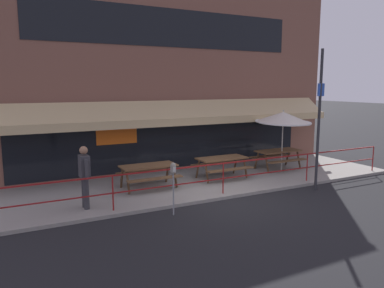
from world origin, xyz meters
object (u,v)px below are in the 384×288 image
(patio_umbrella_right, at_px, (283,118))
(pedestrian_walking, at_px, (85,174))
(street_sign_pole, at_px, (319,119))
(picnic_table_centre, at_px, (222,162))
(parking_meter_near, at_px, (173,173))
(picnic_table_left, at_px, (149,170))
(picnic_table_right, at_px, (278,154))

(patio_umbrella_right, bearing_deg, pedestrian_walking, -171.59)
(street_sign_pole, bearing_deg, patio_umbrella_right, 75.16)
(picnic_table_centre, distance_m, patio_umbrella_right, 3.16)
(pedestrian_walking, xyz_separation_m, parking_meter_near, (2.01, -1.35, 0.09))
(picnic_table_left, relative_size, patio_umbrella_right, 0.76)
(picnic_table_left, bearing_deg, picnic_table_centre, 0.26)
(patio_umbrella_right, bearing_deg, parking_meter_near, -156.72)
(street_sign_pole, bearing_deg, picnic_table_centre, 131.70)
(picnic_table_left, bearing_deg, pedestrian_walking, -153.79)
(picnic_table_left, relative_size, picnic_table_right, 1.00)
(patio_umbrella_right, height_order, parking_meter_near, patio_umbrella_right)
(patio_umbrella_right, xyz_separation_m, parking_meter_near, (-5.82, -2.50, -1.03))
(picnic_table_right, relative_size, patio_umbrella_right, 0.76)
(picnic_table_centre, bearing_deg, parking_meter_near, -140.86)
(picnic_table_right, xyz_separation_m, patio_umbrella_right, (0.00, -0.22, 1.47))
(picnic_table_right, height_order, pedestrian_walking, pedestrian_walking)
(picnic_table_left, xyz_separation_m, picnic_table_right, (5.58, 0.28, 0.00))
(picnic_table_centre, xyz_separation_m, parking_meter_near, (-3.03, -2.46, 0.44))
(patio_umbrella_right, distance_m, parking_meter_near, 6.42)
(picnic_table_left, distance_m, picnic_table_right, 5.59)
(picnic_table_left, xyz_separation_m, parking_meter_near, (-0.24, -2.45, 0.44))
(picnic_table_right, bearing_deg, picnic_table_left, -177.17)
(picnic_table_right, relative_size, pedestrian_walking, 1.05)
(picnic_table_centre, relative_size, patio_umbrella_right, 0.76)
(picnic_table_centre, xyz_separation_m, street_sign_pole, (2.14, -2.41, 1.62))
(street_sign_pole, bearing_deg, picnic_table_left, 154.13)
(picnic_table_left, distance_m, pedestrian_walking, 2.53)
(picnic_table_centre, height_order, patio_umbrella_right, patio_umbrella_right)
(picnic_table_left, height_order, parking_meter_near, parking_meter_near)
(picnic_table_right, distance_m, parking_meter_near, 6.44)
(picnic_table_right, xyz_separation_m, parking_meter_near, (-5.82, -2.73, 0.44))
(picnic_table_left, bearing_deg, parking_meter_near, -95.49)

